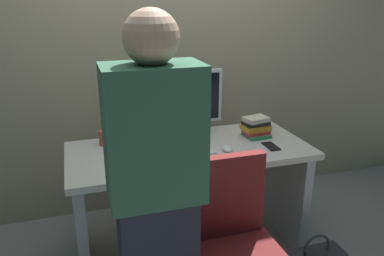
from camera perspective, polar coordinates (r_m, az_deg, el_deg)
The scene contains 11 objects.
ground_plane at distance 2.83m, azimuth -0.32°, elevation -17.30°, with size 9.00×9.00×0.00m, color gray.
wall_back at distance 3.01m, azimuth -4.79°, elevation 15.64°, with size 6.40×0.10×3.00m, color tan.
desk at distance 2.55m, azimuth -0.34°, elevation -7.73°, with size 1.53×0.70×0.76m.
person_at_desk at distance 1.70m, azimuth -5.31°, elevation -10.56°, with size 0.40×0.24×1.64m.
monitor at distance 2.57m, azimuth -1.30°, elevation 4.12°, with size 0.54×0.14×0.46m.
keyboard at distance 2.33m, azimuth -1.84°, elevation -3.98°, with size 0.43×0.13×0.02m, color white.
mouse at distance 2.41m, azimuth 5.27°, elevation -3.08°, with size 0.06×0.10×0.03m, color white.
cup_near_keyboard at distance 2.20m, azimuth -9.75°, elevation -4.52°, with size 0.08×0.08×0.10m, color silver.
cup_by_monitor at distance 2.55m, azimuth -12.91°, elevation -1.43°, with size 0.07×0.07×0.10m, color #D84C3F.
book_stack at distance 2.66m, azimuth 9.49°, elevation 0.14°, with size 0.19×0.17×0.14m.
cell_phone at distance 2.52m, azimuth 11.68°, elevation -2.68°, with size 0.07×0.14×0.01m, color black.
Camera 1 is at (-0.67, -2.18, 1.68)m, focal length 35.87 mm.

